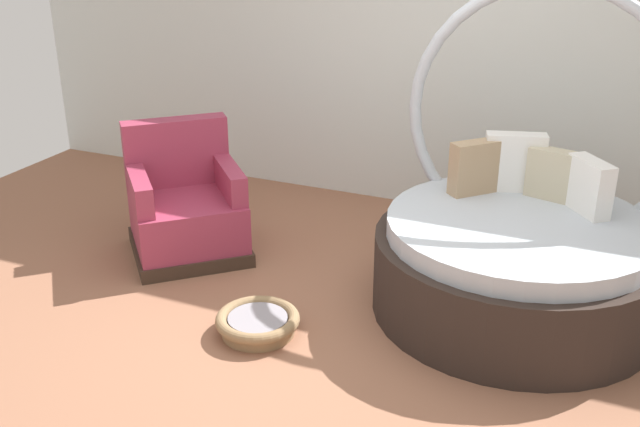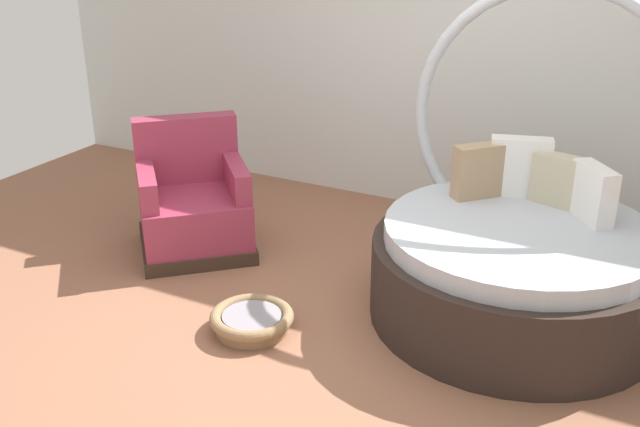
# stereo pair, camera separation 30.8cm
# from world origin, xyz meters

# --- Properties ---
(ground_plane) EXTENTS (8.00, 8.00, 0.02)m
(ground_plane) POSITION_xyz_m (0.00, 0.00, -0.01)
(ground_plane) COLOR #936047
(back_wall) EXTENTS (8.00, 0.12, 2.88)m
(back_wall) POSITION_xyz_m (0.00, 2.30, 1.44)
(back_wall) COLOR silver
(back_wall) RESTS_ON ground_plane
(round_daybed) EXTENTS (1.76, 1.76, 2.01)m
(round_daybed) POSITION_xyz_m (0.85, 0.81, 0.41)
(round_daybed) COLOR #2D231E
(round_daybed) RESTS_ON ground_plane
(red_armchair) EXTENTS (1.13, 1.13, 0.94)m
(red_armchair) POSITION_xyz_m (-1.52, 0.67, 0.33)
(red_armchair) COLOR #38281E
(red_armchair) RESTS_ON ground_plane
(pet_basket) EXTENTS (0.51, 0.51, 0.13)m
(pet_basket) POSITION_xyz_m (-0.50, -0.15, 0.07)
(pet_basket) COLOR #8E704C
(pet_basket) RESTS_ON ground_plane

